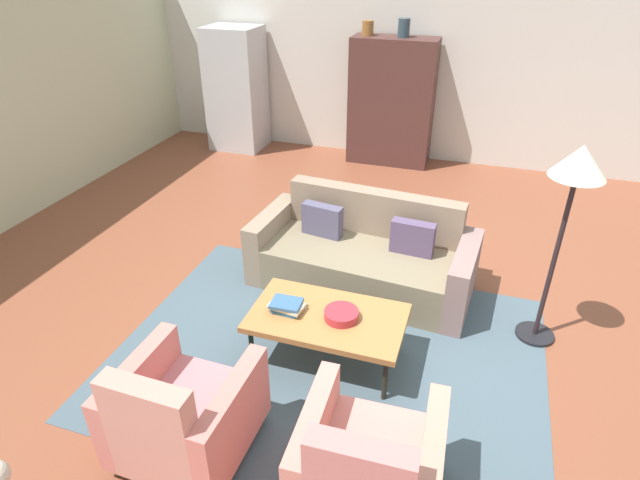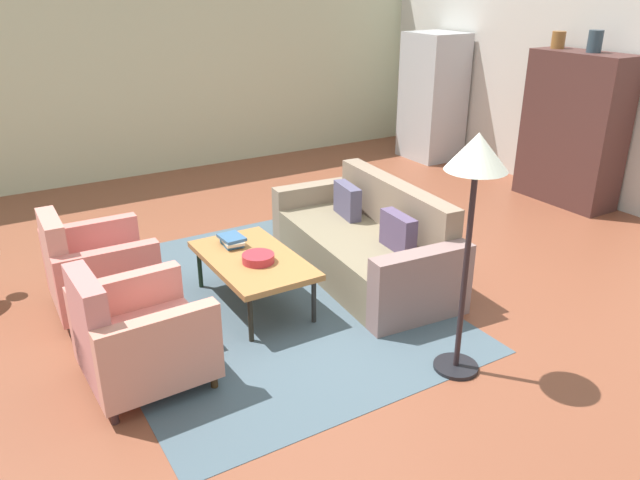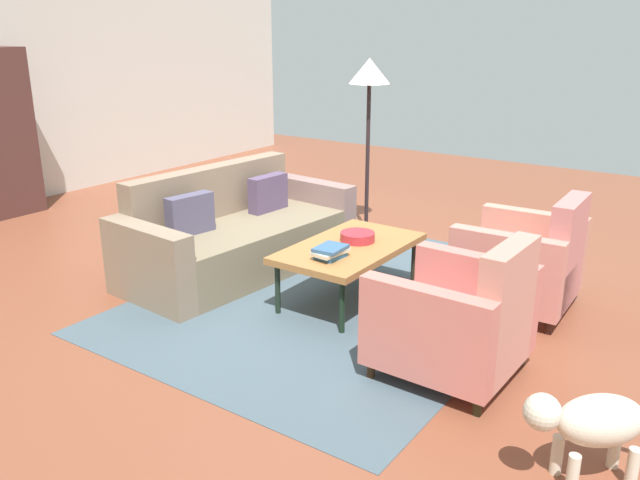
{
  "view_description": "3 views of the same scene",
  "coord_description": "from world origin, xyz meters",
  "px_view_note": "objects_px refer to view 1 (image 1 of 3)",
  "views": [
    {
      "loc": [
        0.58,
        -3.79,
        2.97
      ],
      "look_at": [
        -0.59,
        -0.21,
        0.79
      ],
      "focal_mm": 29.29,
      "sensor_mm": 36.0,
      "label": 1
    },
    {
      "loc": [
        3.97,
        -2.68,
        2.6
      ],
      "look_at": [
        -0.24,
        -0.14,
        0.51
      ],
      "focal_mm": 34.93,
      "sensor_mm": 36.0,
      "label": 2
    },
    {
      "loc": [
        -4.34,
        -3.24,
        2.03
      ],
      "look_at": [
        -0.58,
        -0.61,
        0.52
      ],
      "focal_mm": 36.84,
      "sensor_mm": 36.0,
      "label": 3
    }
  ],
  "objects_px": {
    "armchair_right": "(367,471)",
    "vase_round": "(404,28)",
    "couch": "(364,256)",
    "vase_tall": "(368,28)",
    "fruit_bowl": "(341,315)",
    "refrigerator": "(237,89)",
    "floor_lamp": "(575,181)",
    "coffee_table": "(327,319)",
    "book_stack": "(286,306)",
    "armchair_left": "(181,419)",
    "cabinet": "(391,102)"
  },
  "relations": [
    {
      "from": "couch",
      "to": "armchair_right",
      "type": "distance_m",
      "value": 2.43
    },
    {
      "from": "fruit_bowl",
      "to": "vase_tall",
      "type": "distance_m",
      "value": 4.78
    },
    {
      "from": "couch",
      "to": "vase_tall",
      "type": "xyz_separation_m",
      "value": [
        -0.83,
        3.28,
        1.61
      ]
    },
    {
      "from": "vase_round",
      "to": "refrigerator",
      "type": "height_order",
      "value": "vase_round"
    },
    {
      "from": "fruit_bowl",
      "to": "refrigerator",
      "type": "height_order",
      "value": "refrigerator"
    },
    {
      "from": "armchair_right",
      "to": "cabinet",
      "type": "height_order",
      "value": "cabinet"
    },
    {
      "from": "couch",
      "to": "cabinet",
      "type": "relative_size",
      "value": 1.2
    },
    {
      "from": "vase_tall",
      "to": "coffee_table",
      "type": "bearing_deg",
      "value": -79.55
    },
    {
      "from": "couch",
      "to": "refrigerator",
      "type": "distance_m",
      "value": 4.33
    },
    {
      "from": "armchair_right",
      "to": "refrigerator",
      "type": "relative_size",
      "value": 0.48
    },
    {
      "from": "fruit_bowl",
      "to": "vase_round",
      "type": "distance_m",
      "value": 4.71
    },
    {
      "from": "coffee_table",
      "to": "vase_round",
      "type": "distance_m",
      "value": 4.73
    },
    {
      "from": "coffee_table",
      "to": "refrigerator",
      "type": "bearing_deg",
      "value": 123.24
    },
    {
      "from": "floor_lamp",
      "to": "armchair_right",
      "type": "bearing_deg",
      "value": -117.04
    },
    {
      "from": "armchair_left",
      "to": "cabinet",
      "type": "distance_m",
      "value": 5.67
    },
    {
      "from": "book_stack",
      "to": "couch",
      "type": "bearing_deg",
      "value": 75.01
    },
    {
      "from": "cabinet",
      "to": "vase_round",
      "type": "distance_m",
      "value": 1.03
    },
    {
      "from": "armchair_right",
      "to": "book_stack",
      "type": "bearing_deg",
      "value": 127.4
    },
    {
      "from": "couch",
      "to": "refrigerator",
      "type": "height_order",
      "value": "refrigerator"
    },
    {
      "from": "vase_tall",
      "to": "book_stack",
      "type": "bearing_deg",
      "value": -83.66
    },
    {
      "from": "armchair_right",
      "to": "vase_tall",
      "type": "height_order",
      "value": "vase_tall"
    },
    {
      "from": "fruit_bowl",
      "to": "vase_round",
      "type": "bearing_deg",
      "value": 95.57
    },
    {
      "from": "armchair_left",
      "to": "couch",
      "type": "bearing_deg",
      "value": 76.7
    },
    {
      "from": "refrigerator",
      "to": "book_stack",
      "type": "bearing_deg",
      "value": -60.06
    },
    {
      "from": "armchair_right",
      "to": "vase_round",
      "type": "height_order",
      "value": "vase_round"
    },
    {
      "from": "fruit_bowl",
      "to": "book_stack",
      "type": "height_order",
      "value": "book_stack"
    },
    {
      "from": "cabinet",
      "to": "book_stack",
      "type": "bearing_deg",
      "value": -88.72
    },
    {
      "from": "coffee_table",
      "to": "floor_lamp",
      "type": "relative_size",
      "value": 0.7
    },
    {
      "from": "armchair_left",
      "to": "vase_round",
      "type": "height_order",
      "value": "vase_round"
    },
    {
      "from": "armchair_right",
      "to": "vase_round",
      "type": "distance_m",
      "value": 5.92
    },
    {
      "from": "couch",
      "to": "armchair_left",
      "type": "bearing_deg",
      "value": 80.07
    },
    {
      "from": "couch",
      "to": "fruit_bowl",
      "type": "distance_m",
      "value": 1.21
    },
    {
      "from": "cabinet",
      "to": "floor_lamp",
      "type": "relative_size",
      "value": 1.05
    },
    {
      "from": "book_stack",
      "to": "cabinet",
      "type": "xyz_separation_m",
      "value": [
        -0.1,
        4.51,
        0.41
      ]
    },
    {
      "from": "cabinet",
      "to": "vase_tall",
      "type": "distance_m",
      "value": 1.08
    },
    {
      "from": "fruit_bowl",
      "to": "cabinet",
      "type": "bearing_deg",
      "value": 96.83
    },
    {
      "from": "vase_tall",
      "to": "vase_round",
      "type": "xyz_separation_m",
      "value": [
        0.5,
        0.0,
        0.02
      ]
    },
    {
      "from": "armchair_right",
      "to": "vase_round",
      "type": "bearing_deg",
      "value": 97.28
    },
    {
      "from": "book_stack",
      "to": "vase_round",
      "type": "height_order",
      "value": "vase_round"
    },
    {
      "from": "coffee_table",
      "to": "floor_lamp",
      "type": "height_order",
      "value": "floor_lamp"
    },
    {
      "from": "armchair_left",
      "to": "book_stack",
      "type": "distance_m",
      "value": 1.17
    },
    {
      "from": "couch",
      "to": "vase_round",
      "type": "relative_size",
      "value": 8.91
    },
    {
      "from": "armchair_left",
      "to": "armchair_right",
      "type": "bearing_deg",
      "value": 1.2
    },
    {
      "from": "cabinet",
      "to": "floor_lamp",
      "type": "bearing_deg",
      "value": -60.78
    },
    {
      "from": "armchair_left",
      "to": "vase_round",
      "type": "bearing_deg",
      "value": 88.37
    },
    {
      "from": "fruit_bowl",
      "to": "cabinet",
      "type": "distance_m",
      "value": 4.52
    },
    {
      "from": "fruit_bowl",
      "to": "floor_lamp",
      "type": "bearing_deg",
      "value": 28.64
    },
    {
      "from": "book_stack",
      "to": "refrigerator",
      "type": "relative_size",
      "value": 0.15
    },
    {
      "from": "armchair_right",
      "to": "book_stack",
      "type": "distance_m",
      "value": 1.46
    },
    {
      "from": "refrigerator",
      "to": "fruit_bowl",
      "type": "bearing_deg",
      "value": -55.74
    }
  ]
}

